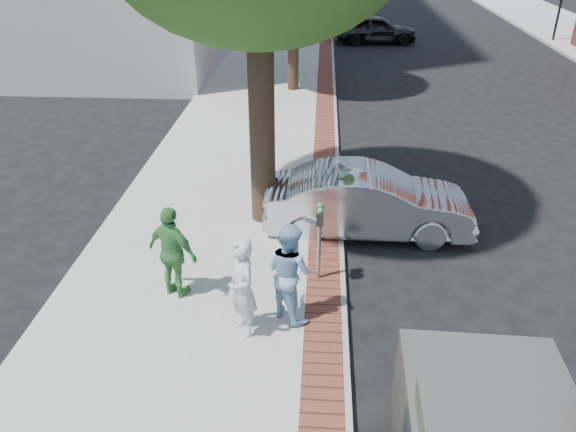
# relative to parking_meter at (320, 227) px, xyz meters

# --- Properties ---
(ground) EXTENTS (120.00, 120.00, 0.00)m
(ground) POSITION_rel_parking_meter_xyz_m (-0.60, 0.35, -1.21)
(ground) COLOR black
(ground) RESTS_ON ground
(sidewalk) EXTENTS (5.00, 60.00, 0.15)m
(sidewalk) POSITION_rel_parking_meter_xyz_m (-2.10, 8.35, -1.13)
(sidewalk) COLOR #9E9991
(sidewalk) RESTS_ON ground
(brick_strip) EXTENTS (0.60, 60.00, 0.01)m
(brick_strip) POSITION_rel_parking_meter_xyz_m (0.10, 8.35, -1.05)
(brick_strip) COLOR brown
(brick_strip) RESTS_ON sidewalk
(curb) EXTENTS (0.10, 60.00, 0.15)m
(curb) POSITION_rel_parking_meter_xyz_m (0.45, 8.35, -1.13)
(curb) COLOR gray
(curb) RESTS_ON ground
(parking_meter) EXTENTS (0.12, 0.32, 1.47)m
(parking_meter) POSITION_rel_parking_meter_xyz_m (0.00, 0.00, 0.00)
(parking_meter) COLOR gray
(parking_meter) RESTS_ON sidewalk
(person_gray) EXTENTS (0.64, 0.72, 1.66)m
(person_gray) POSITION_rel_parking_meter_xyz_m (-1.14, -1.54, -0.22)
(person_gray) COLOR silver
(person_gray) RESTS_ON sidewalk
(person_officer) EXTENTS (1.03, 1.03, 1.69)m
(person_officer) POSITION_rel_parking_meter_xyz_m (-0.46, -1.07, -0.21)
(person_officer) COLOR #88B4D2
(person_officer) RESTS_ON sidewalk
(person_green) EXTENTS (1.06, 0.81, 1.67)m
(person_green) POSITION_rel_parking_meter_xyz_m (-2.43, -0.62, -0.22)
(person_green) COLOR #3E893F
(person_green) RESTS_ON sidewalk
(sedan_silver) EXTENTS (4.28, 1.52, 1.41)m
(sedan_silver) POSITION_rel_parking_meter_xyz_m (1.00, 2.01, -0.50)
(sedan_silver) COLOR silver
(sedan_silver) RESTS_ON ground
(bg_car) EXTENTS (4.23, 1.96, 1.40)m
(bg_car) POSITION_rel_parking_meter_xyz_m (2.67, 21.70, -0.50)
(bg_car) COLOR black
(bg_car) RESTS_ON ground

